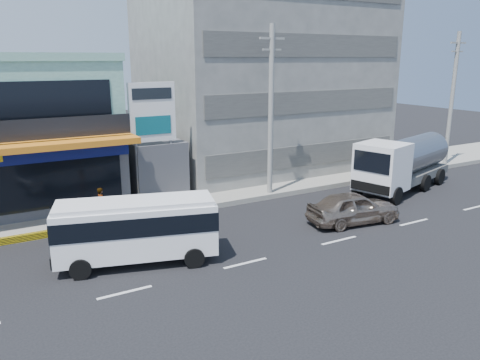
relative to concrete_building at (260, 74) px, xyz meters
name	(u,v)px	position (x,y,z in m)	size (l,w,h in m)	color
ground	(245,263)	(-10.00, -15.00, -7.00)	(120.00, 120.00, 0.00)	black
sidewalk	(238,189)	(-5.00, -5.50, -6.85)	(70.00, 5.00, 0.30)	gray
concrete_building	(260,74)	(0.00, 0.00, 0.00)	(16.00, 12.00, 14.00)	gray
gap_structure	(147,165)	(-10.00, -3.00, -5.25)	(3.00, 6.00, 3.50)	#454449
satellite_dish	(151,138)	(-10.00, -4.00, -3.42)	(1.50, 1.50, 0.15)	slate
billboard	(153,119)	(-10.50, -5.80, -2.07)	(2.60, 0.18, 6.90)	gray
utility_pole_near	(271,112)	(-4.00, -7.60, -1.85)	(1.60, 0.30, 10.00)	#999993
utility_pole_far	(452,100)	(12.00, -7.60, -1.85)	(1.60, 0.30, 10.00)	#999993
minibus	(136,226)	(-13.79, -12.78, -5.41)	(6.68, 3.69, 2.67)	white
sedan	(353,208)	(-2.80, -13.50, -6.18)	(1.93, 4.79, 1.63)	tan
tanker_truck	(402,163)	(4.05, -10.40, -5.20)	(8.86, 4.74, 3.35)	white
motorcycle_rider	(103,216)	(-14.09, -8.20, -6.30)	(1.70, 0.71, 2.13)	#5B120D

